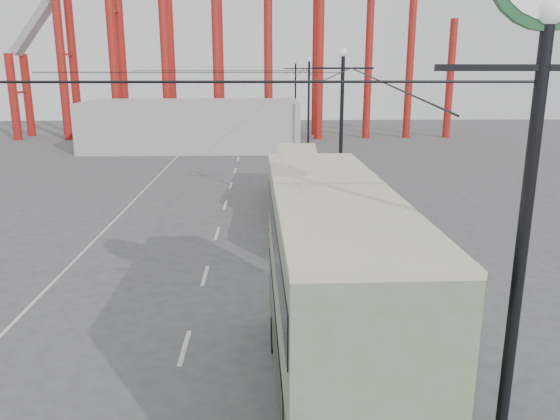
{
  "coord_description": "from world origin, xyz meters",
  "views": [
    {
      "loc": [
        1.5,
        -11.17,
        8.29
      ],
      "look_at": [
        2.07,
        9.16,
        3.0
      ],
      "focal_mm": 35.0,
      "sensor_mm": 36.0,
      "label": 1
    }
  ],
  "objects_px": {
    "lamp_post_near": "(539,98)",
    "double_decker_bus": "(331,291)",
    "single_decker_green": "(312,207)",
    "single_decker_cream": "(297,176)",
    "pedestrian": "(273,234)"
  },
  "relations": [
    {
      "from": "lamp_post_near",
      "to": "double_decker_bus",
      "type": "xyz_separation_m",
      "value": [
        -2.56,
        3.83,
        -4.69
      ]
    },
    {
      "from": "single_decker_green",
      "to": "single_decker_cream",
      "type": "relative_size",
      "value": 0.99
    },
    {
      "from": "lamp_post_near",
      "to": "pedestrian",
      "type": "relative_size",
      "value": 6.94
    },
    {
      "from": "double_decker_bus",
      "to": "single_decker_cream",
      "type": "xyz_separation_m",
      "value": [
        0.46,
        21.6,
        -1.4
      ]
    },
    {
      "from": "pedestrian",
      "to": "single_decker_green",
      "type": "bearing_deg",
      "value": -178.27
    },
    {
      "from": "single_decker_cream",
      "to": "pedestrian",
      "type": "relative_size",
      "value": 6.6
    },
    {
      "from": "double_decker_bus",
      "to": "single_decker_green",
      "type": "xyz_separation_m",
      "value": [
        0.81,
        14.29,
        -1.55
      ]
    },
    {
      "from": "pedestrian",
      "to": "single_decker_cream",
      "type": "bearing_deg",
      "value": -141.05
    },
    {
      "from": "single_decker_cream",
      "to": "lamp_post_near",
      "type": "bearing_deg",
      "value": -81.6
    },
    {
      "from": "lamp_post_near",
      "to": "single_decker_green",
      "type": "height_order",
      "value": "lamp_post_near"
    },
    {
      "from": "single_decker_green",
      "to": "pedestrian",
      "type": "distance_m",
      "value": 2.84
    },
    {
      "from": "single_decker_green",
      "to": "single_decker_cream",
      "type": "distance_m",
      "value": 7.32
    },
    {
      "from": "double_decker_bus",
      "to": "pedestrian",
      "type": "height_order",
      "value": "double_decker_bus"
    },
    {
      "from": "single_decker_cream",
      "to": "pedestrian",
      "type": "bearing_deg",
      "value": -96.54
    },
    {
      "from": "lamp_post_near",
      "to": "single_decker_green",
      "type": "bearing_deg",
      "value": 95.52
    }
  ]
}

